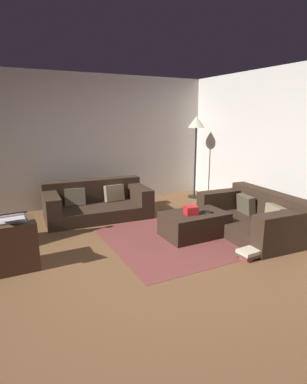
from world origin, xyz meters
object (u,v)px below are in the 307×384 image
at_px(side_table, 14,245).
at_px(tv_remote, 208,212).
at_px(couch_right, 255,217).
at_px(laptop, 11,218).
at_px(book_stack, 249,254).
at_px(couch_left, 96,203).
at_px(corner_lamp, 196,129).
at_px(ottoman, 194,224).
at_px(gift_box, 191,210).

bearing_deg(side_table, tv_remote, -3.85).
height_order(couch_right, laptop, laptop).
distance_m(tv_remote, book_stack, 0.97).
bearing_deg(side_table, couch_left, 45.90).
xyz_separation_m(couch_left, corner_lamp, (2.37, 0.31, 1.28)).
relative_size(couch_left, book_stack, 6.76).
height_order(ottoman, laptop, laptop).
relative_size(couch_left, side_table, 3.18).
relative_size(ottoman, book_stack, 3.43).
distance_m(side_table, corner_lamp, 4.45).
bearing_deg(couch_left, corner_lamp, -168.61).
xyz_separation_m(couch_left, book_stack, (1.20, -2.63, -0.18)).
xyz_separation_m(gift_box, tv_remote, (0.28, -0.03, -0.05)).
bearing_deg(tv_remote, gift_box, 150.53).
bearing_deg(ottoman, tv_remote, -21.96).
distance_m(gift_box, tv_remote, 0.29).
bearing_deg(gift_box, couch_left, 118.98).
relative_size(couch_right, tv_remote, 10.54).
bearing_deg(laptop, corner_lamp, 26.28).
bearing_deg(laptop, tv_remote, -2.64).
relative_size(ottoman, side_table, 1.61).
xyz_separation_m(tv_remote, laptop, (-2.70, 0.12, 0.27)).
height_order(side_table, laptop, laptop).
height_order(couch_left, gift_box, couch_left).
height_order(ottoman, gift_box, gift_box).
height_order(gift_box, side_table, side_table).
relative_size(ottoman, laptop, 2.46).
bearing_deg(corner_lamp, couch_left, -172.48).
bearing_deg(tv_remote, couch_right, -43.94).
xyz_separation_m(gift_box, corner_lamp, (1.44, 2.00, 1.09)).
bearing_deg(ottoman, book_stack, -80.45).
xyz_separation_m(ottoman, book_stack, (0.17, -0.99, -0.12)).
xyz_separation_m(side_table, book_stack, (2.68, -1.10, -0.23)).
distance_m(gift_box, laptop, 2.43).
bearing_deg(corner_lamp, tv_remote, -119.69).
bearing_deg(gift_box, couch_right, -16.65).
xyz_separation_m(book_stack, corner_lamp, (1.18, 2.95, 1.46)).
xyz_separation_m(gift_box, laptop, (-2.42, 0.09, 0.22)).
bearing_deg(corner_lamp, gift_box, -125.74).
xyz_separation_m(laptop, book_stack, (2.68, -1.04, -0.58)).
bearing_deg(gift_box, side_table, 176.41).
bearing_deg(side_table, laptop, -87.53).
relative_size(tv_remote, corner_lamp, 0.09).
distance_m(couch_left, book_stack, 2.90).
bearing_deg(book_stack, couch_left, 114.44).
height_order(laptop, corner_lamp, corner_lamp).
height_order(side_table, book_stack, side_table).
distance_m(couch_right, corner_lamp, 2.66).
relative_size(ottoman, gift_box, 5.22).
distance_m(side_table, book_stack, 2.91).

